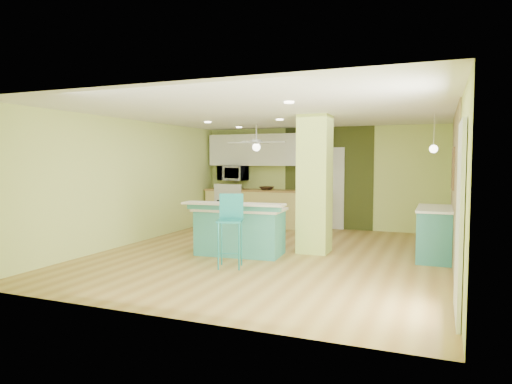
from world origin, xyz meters
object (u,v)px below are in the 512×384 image
at_px(bar_stool, 231,218).
at_px(peninsula, 240,230).
at_px(canister, 238,202).
at_px(side_counter, 434,233).
at_px(fruit_bowl, 267,188).

bearing_deg(bar_stool, peninsula, 88.08).
xyz_separation_m(peninsula, bar_stool, (0.25, -0.90, 0.33)).
relative_size(bar_stool, canister, 6.52).
bearing_deg(peninsula, bar_stool, -79.06).
bearing_deg(side_counter, canister, -166.79).
relative_size(peninsula, fruit_bowl, 5.29).
xyz_separation_m(peninsula, canister, (-0.11, 0.18, 0.48)).
distance_m(side_counter, canister, 3.46).
height_order(fruit_bowl, canister, fruit_bowl).
xyz_separation_m(bar_stool, canister, (-0.35, 1.09, 0.15)).
height_order(peninsula, bar_stool, bar_stool).
bearing_deg(side_counter, peninsula, -163.38).
bearing_deg(bar_stool, canister, 90.84).
distance_m(peninsula, fruit_bowl, 3.46).
bearing_deg(peninsula, side_counter, 12.38).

